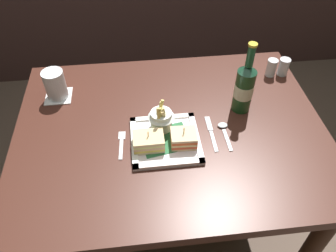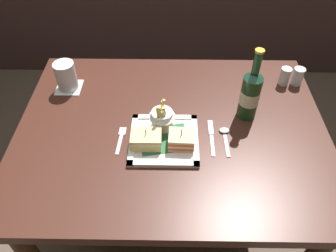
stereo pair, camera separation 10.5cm
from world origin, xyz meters
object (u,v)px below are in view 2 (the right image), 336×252
Objects in this scene: sandwich_half_right at (181,140)px; sandwich_half_left at (146,139)px; beer_bottle at (250,94)px; knife at (212,136)px; dining_table at (171,149)px; salt_shaker at (285,77)px; fries_cup at (162,117)px; water_glass at (66,77)px; square_plate at (164,140)px; fork at (121,138)px; pepper_shaker at (298,77)px; spoon at (225,134)px.

sandwich_half_left is at bearing 180.00° from sandwich_half_right.
knife is at bearing -140.35° from beer_bottle.
salt_shaker is at bearing 29.71° from dining_table.
beer_bottle is (0.36, 0.16, 0.07)m from sandwich_half_left.
fries_cup is 1.04× the size of water_glass.
square_plate is 0.07m from sandwich_half_left.
dining_table is at bearing 18.50° from fork.
knife is 0.47m from pepper_shaker.
beer_bottle is 0.70m from water_glass.
pepper_shaker is at bearing 30.68° from sandwich_half_left.
water_glass is at bearing 149.43° from fries_cup.
salt_shaker is 1.01× the size of pepper_shaker.
sandwich_half_left is 0.45m from water_glass.
salt_shaker is at bearing 47.81° from spoon.
water_glass is 0.61m from knife.
water_glass is (-0.38, 0.23, -0.01)m from fries_cup.
fries_cup is at bearing 58.30° from sandwich_half_left.
square_plate is at bearing -171.40° from knife.
sandwich_half_right is 1.19× the size of pepper_shaker.
beer_bottle reaches higher than sandwich_half_left.
beer_bottle is 0.17m from spoon.
fries_cup reaches higher than square_plate.
sandwich_half_right is 0.12m from knife.
water_glass reaches higher than dining_table.
pepper_shaker is at bearing 31.55° from square_plate.
knife reaches higher than dining_table.
beer_bottle is 0.27m from salt_shaker.
dining_table is 0.22m from spoon.
sandwich_half_right is 0.54m from water_glass.
knife is at bearing -140.58° from pepper_shaker.
sandwich_half_left reaches higher than spoon.
sandwich_half_left is at bearing -132.71° from dining_table.
beer_bottle is 1.67× the size of knife.
pepper_shaker is at bearing 36.49° from sandwich_half_right.
fries_cup is 0.89× the size of spoon.
fries_cup is at bearing 97.50° from square_plate.
water_glass is at bearing -177.26° from salt_shaker.
spoon is at bearing -7.13° from fries_cup.
fries_cup reaches higher than water_glass.
square_plate is 0.84× the size of beer_bottle.
square_plate is at bearing -148.45° from pepper_shaker.
knife is 2.27× the size of pepper_shaker.
dining_table is 4.75× the size of square_plate.
fries_cup reaches higher than salt_shaker.
salt_shaker is (0.18, 0.19, -0.07)m from beer_bottle.
sandwich_half_left reaches higher than knife.
beer_bottle is 0.31m from pepper_shaker.
water_glass reaches higher than sandwich_half_left.
sandwich_half_right is at bearing -34.47° from water_glass.
dining_table is at bearing 15.16° from fries_cup.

